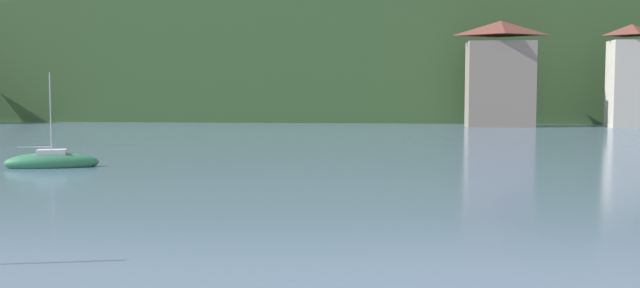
{
  "coord_description": "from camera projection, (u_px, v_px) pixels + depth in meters",
  "views": [
    {
      "loc": [
        1.96,
        24.58,
        3.86
      ],
      "look_at": [
        0.0,
        44.12,
        2.4
      ],
      "focal_mm": 41.06,
      "sensor_mm": 36.0,
      "label": 1
    }
  ],
  "objects": [
    {
      "name": "sailboat_far_7",
      "position": [
        52.0,
        162.0,
        36.44
      ],
      "size": [
        4.73,
        2.67,
        5.01
      ],
      "rotation": [
        0.0,
        0.0,
        0.3
      ],
      "color": "#2D754C",
      "rests_on": "ground_plane"
    },
    {
      "name": "shore_building_central",
      "position": [
        630.0,
        77.0,
        74.97
      ],
      "size": [
        4.32,
        3.49,
        10.57
      ],
      "color": "beige",
      "rests_on": "ground_plane"
    },
    {
      "name": "shore_building_westcentral",
      "position": [
        500.0,
        75.0,
        76.77
      ],
      "size": [
        7.15,
        4.56,
        11.07
      ],
      "color": "gray",
      "rests_on": "ground_plane"
    },
    {
      "name": "wooded_hillside",
      "position": [
        246.0,
        76.0,
        118.49
      ],
      "size": [
        352.0,
        56.3,
        38.01
      ],
      "color": "#38562D",
      "rests_on": "ground_plane"
    }
  ]
}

